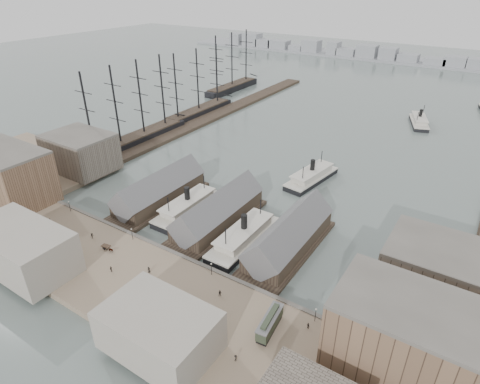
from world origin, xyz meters
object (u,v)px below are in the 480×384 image
Objects in this scene: ferry_docked_west at (188,206)px; horse_cart_left at (54,228)px; tram at (270,323)px; horse_cart_right at (186,303)px; horse_cart_center at (109,249)px.

horse_cart_left is (-26.54, -33.78, 0.41)m from ferry_docked_west.
ferry_docked_west is 2.69× the size of tram.
horse_cart_left is 1.02× the size of horse_cart_right.
horse_cart_center is at bearing 173.63° from tram.
horse_cart_center is (23.13, 1.95, -0.08)m from horse_cart_left.
ferry_docked_west reaches higher than tram.
tram is 53.79m from horse_cart_center.
tram is at bearing -99.25° from horse_cart_center.
ferry_docked_west is at bearing 53.92° from horse_cart_right.
horse_cart_right is (32.96, -4.73, -0.02)m from horse_cart_center.
horse_cart_left is at bearing 175.11° from tram.
horse_cart_right is at bearing -107.32° from horse_cart_center.
horse_cart_right is (56.10, -2.78, -0.11)m from horse_cart_left.
ferry_docked_west is 59.65m from tram.
horse_cart_left is at bearing 85.67° from horse_cart_center.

